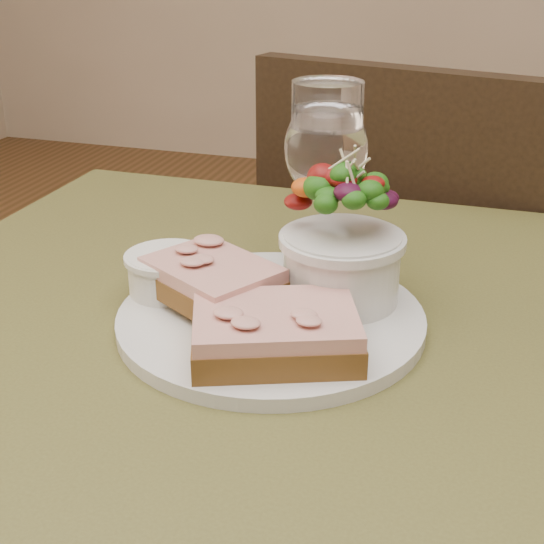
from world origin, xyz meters
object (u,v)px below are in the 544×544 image
(chair_far, at_px, (416,403))
(dinner_plate, at_px, (271,318))
(ramekin, at_px, (168,271))
(wine_glass, at_px, (326,155))
(sandwich_back, at_px, (212,280))
(sandwich_front, at_px, (275,332))
(cafe_table, at_px, (284,452))
(salad_bowl, at_px, (342,237))

(chair_far, bearing_deg, dinner_plate, 96.52)
(ramekin, xyz_separation_m, wine_glass, (0.12, 0.09, 0.09))
(dinner_plate, height_order, wine_glass, wine_glass)
(ramekin, bearing_deg, sandwich_back, -15.43)
(dinner_plate, relative_size, ramekin, 3.70)
(chair_far, bearing_deg, ramekin, 87.09)
(chair_far, height_order, sandwich_front, chair_far)
(dinner_plate, distance_m, wine_glass, 0.16)
(dinner_plate, bearing_deg, sandwich_front, -69.40)
(cafe_table, relative_size, ramekin, 11.28)
(dinner_plate, xyz_separation_m, sandwich_front, (0.02, -0.06, 0.02))
(sandwich_back, distance_m, wine_glass, 0.15)
(cafe_table, distance_m, salad_bowl, 0.19)
(cafe_table, height_order, dinner_plate, dinner_plate)
(dinner_plate, bearing_deg, ramekin, 172.77)
(cafe_table, bearing_deg, ramekin, 158.09)
(chair_far, xyz_separation_m, sandwich_front, (-0.06, -0.66, 0.49))
(cafe_table, distance_m, dinner_plate, 0.12)
(salad_bowl, bearing_deg, sandwich_back, -157.29)
(ramekin, bearing_deg, cafe_table, -21.91)
(cafe_table, xyz_separation_m, chair_far, (0.06, 0.64, -0.36))
(sandwich_front, bearing_deg, cafe_table, 66.06)
(sandwich_back, xyz_separation_m, ramekin, (-0.05, 0.01, -0.00))
(ramekin, height_order, wine_glass, wine_glass)
(sandwich_front, bearing_deg, ramekin, 127.84)
(ramekin, bearing_deg, wine_glass, 37.79)
(sandwich_back, bearing_deg, dinner_plate, 30.45)
(dinner_plate, relative_size, sandwich_back, 1.94)
(chair_far, relative_size, sandwich_back, 6.65)
(cafe_table, height_order, salad_bowl, salad_bowl)
(chair_far, relative_size, sandwich_front, 5.92)
(sandwich_back, distance_m, salad_bowl, 0.12)
(sandwich_front, bearing_deg, wine_glass, 69.80)
(dinner_plate, height_order, sandwich_front, sandwich_front)
(dinner_plate, bearing_deg, sandwich_back, -179.52)
(sandwich_front, relative_size, salad_bowl, 1.20)
(sandwich_front, bearing_deg, sandwich_back, 120.04)
(ramekin, distance_m, wine_glass, 0.18)
(sandwich_back, height_order, salad_bowl, salad_bowl)
(salad_bowl, bearing_deg, sandwich_front, -105.08)
(sandwich_back, xyz_separation_m, wine_glass, (0.07, 0.11, 0.09))
(chair_far, bearing_deg, sandwich_front, 99.13)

